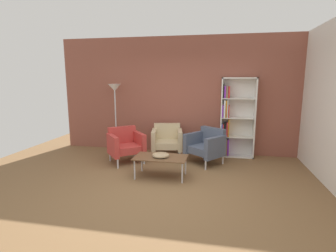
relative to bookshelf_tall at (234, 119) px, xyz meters
The scene contains 9 objects.
ground_plane 2.74m from the bookshelf_tall, 119.47° to the right, with size 8.32×8.32×0.00m, color brown.
brick_back_panel 1.39m from the bookshelf_tall, behind, with size 6.40×0.12×2.90m, color brown.
bookshelf_tall is the anchor object (origin of this frame).
coffee_table_low 2.27m from the bookshelf_tall, 129.88° to the right, with size 1.00×0.56×0.40m.
decorative_bowl 2.26m from the bookshelf_tall, 129.88° to the right, with size 0.32×0.32×0.05m.
armchair_near_window 1.68m from the bookshelf_tall, 167.89° to the right, with size 0.82×0.78×0.78m.
armchair_spare_guest 1.03m from the bookshelf_tall, 131.93° to the right, with size 0.95×0.94×0.78m.
armchair_corner_red 2.63m from the bookshelf_tall, 158.66° to the right, with size 0.95×0.94×0.78m.
floor_lamp_torchiere 2.99m from the bookshelf_tall, behind, with size 0.32×0.32×1.74m.
Camera 1 is at (0.93, -4.11, 1.86)m, focal length 27.86 mm.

